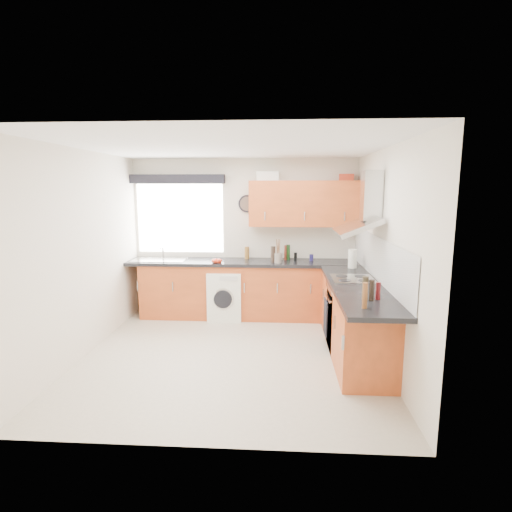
# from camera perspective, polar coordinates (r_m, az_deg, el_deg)

# --- Properties ---
(ground_plane) EXTENTS (3.60, 3.60, 0.00)m
(ground_plane) POSITION_cam_1_polar(r_m,az_deg,el_deg) (5.10, -3.50, -13.89)
(ground_plane) COLOR beige
(ceiling) EXTENTS (3.60, 3.60, 0.02)m
(ceiling) POSITION_cam_1_polar(r_m,az_deg,el_deg) (4.70, -3.82, 15.29)
(ceiling) COLOR white
(ceiling) RESTS_ON wall_back
(wall_back) EXTENTS (3.60, 0.02, 2.50)m
(wall_back) POSITION_cam_1_polar(r_m,az_deg,el_deg) (6.51, -1.68, 2.73)
(wall_back) COLOR silver
(wall_back) RESTS_ON ground_plane
(wall_front) EXTENTS (3.60, 0.02, 2.50)m
(wall_front) POSITION_cam_1_polar(r_m,az_deg,el_deg) (3.01, -7.94, -5.64)
(wall_front) COLOR silver
(wall_front) RESTS_ON ground_plane
(wall_left) EXTENTS (0.02, 3.60, 2.50)m
(wall_left) POSITION_cam_1_polar(r_m,az_deg,el_deg) (5.28, -23.43, 0.28)
(wall_left) COLOR silver
(wall_left) RESTS_ON ground_plane
(wall_right) EXTENTS (0.02, 3.60, 2.50)m
(wall_right) POSITION_cam_1_polar(r_m,az_deg,el_deg) (4.86, 17.91, -0.13)
(wall_right) COLOR silver
(wall_right) RESTS_ON ground_plane
(window) EXTENTS (1.40, 0.02, 1.10)m
(window) POSITION_cam_1_polar(r_m,az_deg,el_deg) (6.65, -10.78, 5.31)
(window) COLOR white
(window) RESTS_ON wall_back
(window_blind) EXTENTS (1.50, 0.18, 0.14)m
(window_blind) POSITION_cam_1_polar(r_m,az_deg,el_deg) (6.55, -11.16, 10.75)
(window_blind) COLOR black
(window_blind) RESTS_ON wall_back
(splashback) EXTENTS (0.01, 3.00, 0.54)m
(splashback) POSITION_cam_1_polar(r_m,az_deg,el_deg) (5.16, 16.95, -0.33)
(splashback) COLOR white
(splashback) RESTS_ON wall_right
(base_cab_back) EXTENTS (3.00, 0.58, 0.86)m
(base_cab_back) POSITION_cam_1_polar(r_m,az_deg,el_deg) (6.39, -2.78, -4.90)
(base_cab_back) COLOR #AB471D
(base_cab_back) RESTS_ON ground_plane
(base_cab_corner) EXTENTS (0.60, 0.60, 0.86)m
(base_cab_corner) POSITION_cam_1_polar(r_m,az_deg,el_deg) (6.41, 11.63, -5.05)
(base_cab_corner) COLOR #AB471D
(base_cab_corner) RESTS_ON ground_plane
(base_cab_right) EXTENTS (0.58, 2.10, 0.86)m
(base_cab_right) POSITION_cam_1_polar(r_m,az_deg,el_deg) (5.14, 13.84, -8.86)
(base_cab_right) COLOR #AB471D
(base_cab_right) RESTS_ON ground_plane
(worktop_back) EXTENTS (3.60, 0.62, 0.05)m
(worktop_back) POSITION_cam_1_polar(r_m,az_deg,el_deg) (6.28, -1.91, -0.91)
(worktop_back) COLOR black
(worktop_back) RESTS_ON base_cab_back
(worktop_right) EXTENTS (0.62, 2.42, 0.05)m
(worktop_right) POSITION_cam_1_polar(r_m,az_deg,el_deg) (4.87, 14.25, -4.34)
(worktop_right) COLOR black
(worktop_right) RESTS_ON base_cab_right
(sink) EXTENTS (0.84, 0.46, 0.10)m
(sink) POSITION_cam_1_polar(r_m,az_deg,el_deg) (6.52, -13.62, -0.19)
(sink) COLOR #B0B0B0
(sink) RESTS_ON worktop_back
(oven) EXTENTS (0.56, 0.58, 0.85)m
(oven) POSITION_cam_1_polar(r_m,az_deg,el_deg) (5.28, 13.44, -8.40)
(oven) COLOR black
(oven) RESTS_ON ground_plane
(hob_plate) EXTENTS (0.52, 0.52, 0.01)m
(hob_plate) POSITION_cam_1_polar(r_m,az_deg,el_deg) (5.15, 13.66, -3.19)
(hob_plate) COLOR #B0B0B0
(hob_plate) RESTS_ON worktop_right
(extractor_hood) EXTENTS (0.52, 0.78, 0.66)m
(extractor_hood) POSITION_cam_1_polar(r_m,az_deg,el_deg) (5.05, 15.17, 6.30)
(extractor_hood) COLOR #B0B0B0
(extractor_hood) RESTS_ON wall_right
(upper_cabinets) EXTENTS (1.70, 0.35, 0.70)m
(upper_cabinets) POSITION_cam_1_polar(r_m,az_deg,el_deg) (6.28, 6.89, 7.44)
(upper_cabinets) COLOR #AB471D
(upper_cabinets) RESTS_ON wall_back
(washing_machine) EXTENTS (0.54, 0.53, 0.76)m
(washing_machine) POSITION_cam_1_polar(r_m,az_deg,el_deg) (6.32, -4.42, -5.55)
(washing_machine) COLOR white
(washing_machine) RESTS_ON ground_plane
(wall_clock) EXTENTS (0.28, 0.04, 0.28)m
(wall_clock) POSITION_cam_1_polar(r_m,az_deg,el_deg) (6.43, -1.29, 7.47)
(wall_clock) COLOR black
(wall_clock) RESTS_ON wall_back
(casserole) EXTENTS (0.37, 0.28, 0.14)m
(casserole) POSITION_cam_1_polar(r_m,az_deg,el_deg) (6.37, 1.59, 11.32)
(casserole) COLOR white
(casserole) RESTS_ON upper_cabinets
(storage_box) EXTENTS (0.25, 0.22, 0.10)m
(storage_box) POSITION_cam_1_polar(r_m,az_deg,el_deg) (6.44, 12.80, 10.90)
(storage_box) COLOR red
(storage_box) RESTS_ON upper_cabinets
(utensil_pot) EXTENTS (0.12, 0.12, 0.15)m
(utensil_pot) POSITION_cam_1_polar(r_m,az_deg,el_deg) (6.08, 3.17, -0.30)
(utensil_pot) COLOR #76685B
(utensil_pot) RESTS_ON worktop_back
(kitchen_roll) EXTENTS (0.13, 0.13, 0.27)m
(kitchen_roll) POSITION_cam_1_polar(r_m,az_deg,el_deg) (5.85, 13.63, -0.37)
(kitchen_roll) COLOR white
(kitchen_roll) RESTS_ON worktop_right
(tomato_cluster) EXTENTS (0.17, 0.17, 0.06)m
(tomato_cluster) POSITION_cam_1_polar(r_m,az_deg,el_deg) (6.12, -5.62, -0.70)
(tomato_cluster) COLOR red
(tomato_cluster) RESTS_ON worktop_back
(jar_0) EXTENTS (0.06, 0.06, 0.24)m
(jar_0) POSITION_cam_1_polar(r_m,az_deg,el_deg) (6.37, 4.61, 0.54)
(jar_0) COLOR #163A14
(jar_0) RESTS_ON worktop_back
(jar_1) EXTENTS (0.05, 0.05, 0.11)m
(jar_1) POSITION_cam_1_polar(r_m,az_deg,el_deg) (6.35, 3.57, -0.07)
(jar_1) COLOR #B2A498
(jar_1) RESTS_ON worktop_back
(jar_2) EXTENTS (0.07, 0.07, 0.25)m
(jar_2) POSITION_cam_1_polar(r_m,az_deg,el_deg) (6.14, 2.45, 0.25)
(jar_2) COLOR #2F221A
(jar_2) RESTS_ON worktop_back
(jar_3) EXTENTS (0.04, 0.04, 0.24)m
(jar_3) POSITION_cam_1_polar(r_m,az_deg,el_deg) (6.31, 4.21, 0.47)
(jar_3) COLOR #5C2013
(jar_3) RESTS_ON worktop_back
(jar_4) EXTENTS (0.06, 0.06, 0.10)m
(jar_4) POSITION_cam_1_polar(r_m,az_deg,el_deg) (6.32, 7.91, -0.22)
(jar_4) COLOR #1A1548
(jar_4) RESTS_ON worktop_back
(jar_5) EXTENTS (0.07, 0.07, 0.20)m
(jar_5) POSITION_cam_1_polar(r_m,az_deg,el_deg) (6.43, -1.31, 0.47)
(jar_5) COLOR brown
(jar_5) RESTS_ON worktop_back
(jar_6) EXTENTS (0.05, 0.05, 0.12)m
(jar_6) POSITION_cam_1_polar(r_m,az_deg,el_deg) (6.31, 5.66, -0.09)
(jar_6) COLOR black
(jar_6) RESTS_ON worktop_back
(bottle_0) EXTENTS (0.06, 0.06, 0.24)m
(bottle_0) POSITION_cam_1_polar(r_m,az_deg,el_deg) (4.23, 15.32, -4.46)
(bottle_0) COLOR #362E1E
(bottle_0) RESTS_ON worktop_right
(bottle_1) EXTENTS (0.05, 0.05, 0.18)m
(bottle_1) POSITION_cam_1_polar(r_m,az_deg,el_deg) (4.28, 17.05, -4.79)
(bottle_1) COLOR maroon
(bottle_1) RESTS_ON worktop_right
(bottle_2) EXTENTS (0.05, 0.05, 0.22)m
(bottle_2) POSITION_cam_1_polar(r_m,az_deg,el_deg) (4.22, 16.21, -4.71)
(bottle_2) COLOR black
(bottle_2) RESTS_ON worktop_right
(bottle_3) EXTENTS (0.05, 0.05, 0.25)m
(bottle_3) POSITION_cam_1_polar(r_m,az_deg,el_deg) (3.93, 15.29, -5.47)
(bottle_3) COLOR brown
(bottle_3) RESTS_ON worktop_right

